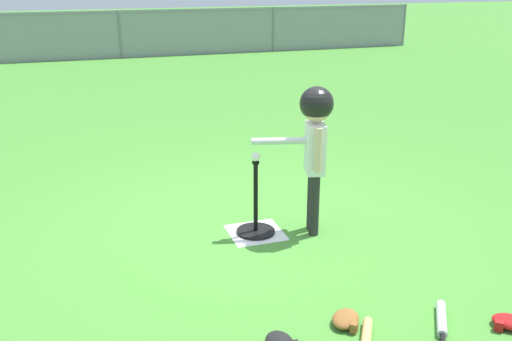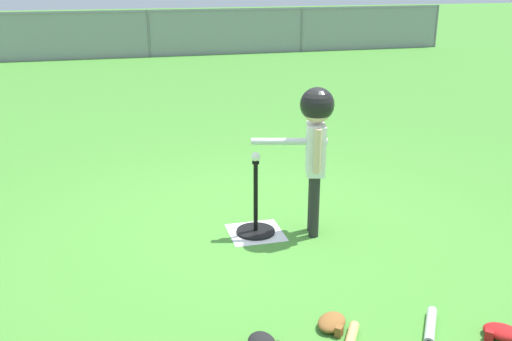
% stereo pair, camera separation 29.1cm
% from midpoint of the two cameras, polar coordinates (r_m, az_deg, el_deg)
% --- Properties ---
extents(ground_plane, '(60.00, 60.00, 0.00)m').
position_cam_midpoint_polar(ground_plane, '(4.85, -1.94, -5.98)').
color(ground_plane, '#478C33').
extents(home_plate, '(0.44, 0.44, 0.01)m').
position_cam_midpoint_polar(home_plate, '(4.81, -1.74, -6.17)').
color(home_plate, white).
rests_on(home_plate, ground_plane).
extents(batting_tee, '(0.32, 0.32, 0.63)m').
position_cam_midpoint_polar(batting_tee, '(4.77, -1.75, -5.17)').
color(batting_tee, black).
rests_on(batting_tee, ground_plane).
extents(baseball_on_tee, '(0.07, 0.07, 0.07)m').
position_cam_midpoint_polar(baseball_on_tee, '(4.56, -1.82, 1.34)').
color(baseball_on_tee, white).
rests_on(baseball_on_tee, batting_tee).
extents(batter_child, '(0.63, 0.34, 1.22)m').
position_cam_midpoint_polar(batter_child, '(4.54, 4.03, 3.94)').
color(batter_child, '#262626').
rests_on(batter_child, ground_plane).
extents(spare_bat_silver, '(0.44, 0.62, 0.06)m').
position_cam_midpoint_polar(spare_bat_silver, '(3.74, 15.78, -14.60)').
color(spare_bat_silver, silver).
rests_on(spare_bat_silver, ground_plane).
extents(spare_bat_wood, '(0.35, 0.52, 0.06)m').
position_cam_midpoint_polar(spare_bat_wood, '(3.52, 8.44, -16.38)').
color(spare_bat_wood, '#DBB266').
rests_on(spare_bat_wood, ground_plane).
extents(glove_near_bats, '(0.27, 0.27, 0.07)m').
position_cam_midpoint_polar(glove_near_bats, '(3.67, 6.59, -14.49)').
color(glove_near_bats, brown).
rests_on(glove_near_bats, ground_plane).
extents(glove_tossed_aside, '(0.27, 0.27, 0.07)m').
position_cam_midpoint_polar(glove_tossed_aside, '(3.89, 21.91, -13.83)').
color(glove_tossed_aside, '#B21919').
rests_on(glove_tossed_aside, ground_plane).
extents(outfield_fence, '(16.06, 0.06, 1.15)m').
position_cam_midpoint_polar(outfield_fence, '(14.86, -13.94, 13.12)').
color(outfield_fence, slate).
rests_on(outfield_fence, ground_plane).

